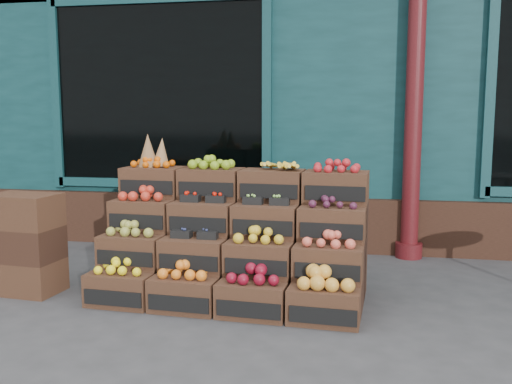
# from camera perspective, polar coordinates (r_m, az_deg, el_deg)

# --- Properties ---
(ground) EXTENTS (60.00, 60.00, 0.00)m
(ground) POSITION_cam_1_polar(r_m,az_deg,el_deg) (4.40, 0.90, -12.36)
(ground) COLOR #3A3A3C
(ground) RESTS_ON ground
(shop_facade) EXTENTS (12.00, 6.24, 4.80)m
(shop_facade) POSITION_cam_1_polar(r_m,az_deg,el_deg) (9.24, 6.47, 13.26)
(shop_facade) COLOR #113639
(shop_facade) RESTS_ON ground
(crate_display) EXTENTS (2.20, 1.16, 1.35)m
(crate_display) POSITION_cam_1_polar(r_m,az_deg,el_deg) (4.79, -2.22, -5.49)
(crate_display) COLOR #402719
(crate_display) RESTS_ON ground
(spare_crates) EXTENTS (0.60, 0.44, 0.85)m
(spare_crates) POSITION_cam_1_polar(r_m,az_deg,el_deg) (5.24, -22.08, -4.81)
(spare_crates) COLOR #402719
(spare_crates) RESTS_ON ground
(shopkeeper) EXTENTS (0.67, 0.45, 1.80)m
(shopkeeper) POSITION_cam_1_polar(r_m,az_deg,el_deg) (7.41, -8.17, 2.98)
(shopkeeper) COLOR #1C6431
(shopkeeper) RESTS_ON ground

